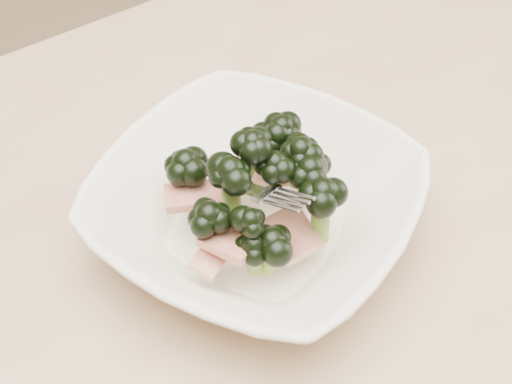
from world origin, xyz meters
The scene contains 1 object.
broccoli_dish centered at (0.11, 0.04, 0.79)m, with size 0.34×0.34×0.11m.
Camera 1 is at (-0.11, -0.28, 1.22)m, focal length 50.00 mm.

